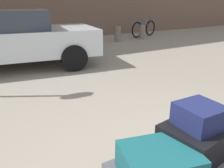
# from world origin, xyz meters

# --- Properties ---
(suitcase_black_rear_right) EXTENTS (0.63, 0.54, 0.27)m
(suitcase_black_rear_right) POSITION_xyz_m (0.22, 0.10, 0.48)
(suitcase_black_rear_right) COLOR black
(suitcase_black_rear_right) RESTS_ON luggage_cart
(suitcase_teal_center) EXTENTS (0.64, 0.57, 0.24)m
(suitcase_teal_center) POSITION_xyz_m (-0.27, 0.04, 0.46)
(suitcase_teal_center) COLOR #144C51
(suitcase_teal_center) RESTS_ON luggage_cart
(duffel_bag_navy_topmost_pile) EXTENTS (0.35, 0.35, 0.20)m
(duffel_bag_navy_topmost_pile) POSITION_xyz_m (0.22, 0.10, 0.71)
(duffel_bag_navy_topmost_pile) COLOR #191E47
(duffel_bag_navy_topmost_pile) RESTS_ON suitcase_black_rear_right
(parked_car) EXTENTS (4.52, 2.41, 1.42)m
(parked_car) POSITION_xyz_m (-0.69, 5.20, 0.76)
(parked_car) COLOR silver
(parked_car) RESTS_ON ground_plane
(bicycle_leaning) EXTENTS (1.71, 0.52, 0.96)m
(bicycle_leaning) POSITION_xyz_m (5.62, 7.83, 0.37)
(bicycle_leaning) COLOR black
(bicycle_leaning) RESTS_ON ground_plane
(bollard_kerb_near) EXTENTS (0.26, 0.26, 0.62)m
(bollard_kerb_near) POSITION_xyz_m (2.48, 7.24, 0.31)
(bollard_kerb_near) COLOR #72665B
(bollard_kerb_near) RESTS_ON ground_plane
(bollard_kerb_mid) EXTENTS (0.26, 0.26, 0.62)m
(bollard_kerb_mid) POSITION_xyz_m (3.79, 7.24, 0.31)
(bollard_kerb_mid) COLOR #72665B
(bollard_kerb_mid) RESTS_ON ground_plane
(bollard_kerb_far) EXTENTS (0.26, 0.26, 0.62)m
(bollard_kerb_far) POSITION_xyz_m (5.06, 7.24, 0.31)
(bollard_kerb_far) COLOR #72665B
(bollard_kerb_far) RESTS_ON ground_plane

